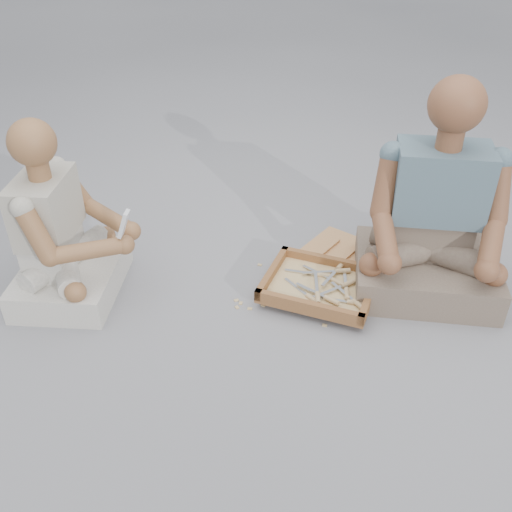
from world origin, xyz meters
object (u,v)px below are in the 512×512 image
(carved_panel, at_px, (356,261))
(tool_tray, at_px, (320,286))
(craftsman, at_px, (62,239))
(companion, at_px, (434,226))

(carved_panel, bearing_deg, tool_tray, -109.61)
(carved_panel, relative_size, craftsman, 0.65)
(carved_panel, distance_m, tool_tray, 0.32)
(craftsman, relative_size, companion, 0.85)
(tool_tray, distance_m, craftsman, 1.13)
(carved_panel, bearing_deg, craftsman, -151.40)
(companion, bearing_deg, craftsman, 9.18)
(craftsman, distance_m, companion, 1.59)
(tool_tray, bearing_deg, carved_panel, 70.39)
(carved_panel, bearing_deg, companion, -11.22)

